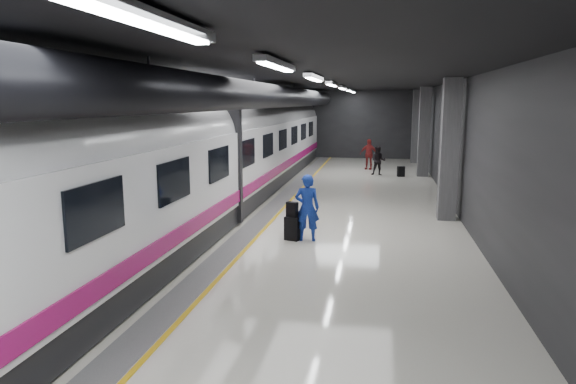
{
  "coord_description": "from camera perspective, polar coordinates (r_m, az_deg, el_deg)",
  "views": [
    {
      "loc": [
        2.4,
        -14.91,
        3.76
      ],
      "look_at": [
        0.03,
        -1.79,
        1.41
      ],
      "focal_mm": 32.0,
      "sensor_mm": 36.0,
      "label": 1
    }
  ],
  "objects": [
    {
      "name": "traveler_far_a",
      "position": [
        26.95,
        10.01,
        3.45
      ],
      "size": [
        0.77,
        0.61,
        1.51
      ],
      "primitive_type": "imported",
      "rotation": [
        0.0,
        0.0,
        -0.05
      ],
      "color": "black",
      "rests_on": "ground"
    },
    {
      "name": "traveler_far_b",
      "position": [
        29.26,
        8.95,
        4.17
      ],
      "size": [
        1.06,
        0.6,
        1.7
      ],
      "primitive_type": "imported",
      "rotation": [
        0.0,
        0.0,
        -0.19
      ],
      "color": "maroon",
      "rests_on": "ground"
    },
    {
      "name": "shoulder_bag",
      "position": [
        14.0,
        0.46,
        -1.95
      ],
      "size": [
        0.35,
        0.28,
        0.41
      ],
      "primitive_type": "cube",
      "rotation": [
        0.0,
        0.0,
        -0.43
      ],
      "color": "black",
      "rests_on": "suitcase_main"
    },
    {
      "name": "suitcase_main",
      "position": [
        14.12,
        0.49,
        -4.07
      ],
      "size": [
        0.46,
        0.36,
        0.65
      ],
      "primitive_type": "cube",
      "rotation": [
        0.0,
        0.0,
        -0.3
      ],
      "color": "black",
      "rests_on": "ground"
    },
    {
      "name": "platform_hall",
      "position": [
        16.09,
        0.64,
        9.21
      ],
      "size": [
        10.02,
        40.02,
        4.51
      ],
      "color": "black",
      "rests_on": "ground"
    },
    {
      "name": "ground",
      "position": [
        15.56,
        1.07,
        -3.99
      ],
      "size": [
        40.0,
        40.0,
        0.0
      ],
      "primitive_type": "plane",
      "color": "silver",
      "rests_on": "ground"
    },
    {
      "name": "traveler_main",
      "position": [
        13.96,
        2.14,
        -1.75
      ],
      "size": [
        0.71,
        0.51,
        1.84
      ],
      "primitive_type": "imported",
      "rotation": [
        0.0,
        0.0,
        3.25
      ],
      "color": "#183DB9",
      "rests_on": "ground"
    },
    {
      "name": "suitcase_far",
      "position": [
        26.75,
        12.44,
        2.24
      ],
      "size": [
        0.4,
        0.32,
        0.52
      ],
      "primitive_type": "cube",
      "rotation": [
        0.0,
        0.0,
        0.28
      ],
      "color": "black",
      "rests_on": "ground"
    },
    {
      "name": "train",
      "position": [
        16.03,
        -10.47,
        3.78
      ],
      "size": [
        3.05,
        38.0,
        4.05
      ],
      "color": "black",
      "rests_on": "ground"
    }
  ]
}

